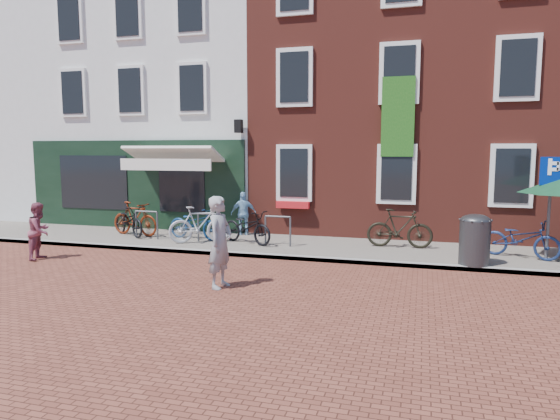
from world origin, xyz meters
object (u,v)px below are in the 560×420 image
(bicycle_5, at_px, (400,228))
(bicycle_6, at_px, (521,239))
(boy, at_px, (40,231))
(bicycle_4, at_px, (247,227))
(bicycle_2, at_px, (195,223))
(woman, at_px, (220,242))
(parking_sign, at_px, (550,190))
(bicycle_0, at_px, (129,221))
(bicycle_1, at_px, (135,219))
(bicycle_3, at_px, (200,225))
(cafe_person, at_px, (244,213))
(litter_bin, at_px, (475,237))

(bicycle_5, height_order, bicycle_6, bicycle_5)
(boy, height_order, bicycle_4, boy)
(bicycle_2, height_order, bicycle_5, bicycle_5)
(woman, xyz_separation_m, bicycle_5, (3.20, 4.57, -0.29))
(parking_sign, relative_size, bicycle_0, 1.37)
(bicycle_1, height_order, bicycle_5, same)
(parking_sign, bearing_deg, bicycle_3, -178.97)
(parking_sign, distance_m, boy, 12.23)
(parking_sign, distance_m, cafe_person, 8.25)
(bicycle_3, height_order, bicycle_6, bicycle_3)
(parking_sign, xyz_separation_m, woman, (-6.59, -3.89, -0.87))
(bicycle_2, bearing_deg, bicycle_4, -86.48)
(bicycle_0, height_order, bicycle_1, bicycle_1)
(litter_bin, height_order, parking_sign, parking_sign)
(bicycle_1, xyz_separation_m, bicycle_2, (2.04, -0.08, -0.05))
(parking_sign, distance_m, bicycle_1, 11.26)
(bicycle_1, relative_size, bicycle_2, 0.97)
(boy, relative_size, bicycle_2, 0.80)
(litter_bin, bearing_deg, parking_sign, 28.04)
(bicycle_0, xyz_separation_m, bicycle_4, (3.85, -0.18, 0.00))
(woman, bearing_deg, bicycle_2, 37.21)
(bicycle_1, distance_m, bicycle_3, 2.47)
(litter_bin, distance_m, woman, 5.77)
(bicycle_1, bearing_deg, parking_sign, -80.61)
(woman, xyz_separation_m, bicycle_2, (-2.56, 4.20, -0.34))
(cafe_person, relative_size, bicycle_6, 0.75)
(litter_bin, xyz_separation_m, bicycle_4, (-5.81, 1.01, -0.17))
(woman, xyz_separation_m, bicycle_1, (-4.61, 4.28, -0.29))
(parking_sign, bearing_deg, boy, -166.97)
(cafe_person, height_order, bicycle_1, cafe_person)
(bicycle_4, xyz_separation_m, bicycle_6, (6.95, 0.08, 0.00))
(litter_bin, distance_m, bicycle_0, 9.74)
(litter_bin, height_order, bicycle_1, litter_bin)
(bicycle_3, bearing_deg, parking_sign, -119.17)
(boy, distance_m, cafe_person, 5.64)
(litter_bin, xyz_separation_m, bicycle_3, (-7.12, 0.73, -0.12))
(bicycle_0, bearing_deg, bicycle_3, -67.26)
(bicycle_0, height_order, bicycle_5, bicycle_5)
(litter_bin, relative_size, bicycle_3, 0.72)
(cafe_person, xyz_separation_m, bicycle_6, (7.53, -1.22, -0.20))
(bicycle_0, relative_size, bicycle_5, 1.03)
(parking_sign, bearing_deg, bicycle_0, 178.52)
(cafe_person, bearing_deg, bicycle_0, -4.02)
(bicycle_1, distance_m, bicycle_6, 10.67)
(bicycle_3, bearing_deg, bicycle_5, -111.36)
(cafe_person, height_order, bicycle_2, cafe_person)
(bicycle_3, bearing_deg, litter_bin, -126.07)
(boy, height_order, bicycle_5, boy)
(woman, height_order, cafe_person, woman)
(parking_sign, relative_size, bicycle_4, 1.37)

